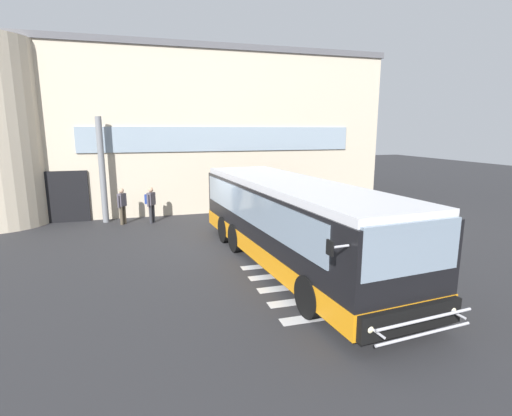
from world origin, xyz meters
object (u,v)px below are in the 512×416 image
entry_support_column (102,171)px  bus_main_foreground (291,224)px  passenger_near_column (122,204)px  passenger_by_doorway (151,202)px  safety_bollard_yellow (231,213)px

entry_support_column → bus_main_foreground: size_ratio=0.44×
bus_main_foreground → passenger_near_column: 9.03m
passenger_by_doorway → passenger_near_column: bearing=177.0°
bus_main_foreground → safety_bollard_yellow: size_ratio=12.16×
passenger_by_doorway → safety_bollard_yellow: size_ratio=1.86×
bus_main_foreground → passenger_by_doorway: bus_main_foreground is taller
entry_support_column → passenger_by_doorway: entry_support_column is taller
passenger_near_column → safety_bollard_yellow: 4.98m
passenger_near_column → safety_bollard_yellow: size_ratio=1.86×
passenger_near_column → safety_bollard_yellow: bearing=-13.1°
entry_support_column → bus_main_foreground: 10.10m
passenger_near_column → passenger_by_doorway: (1.26, -0.07, 0.03)m
safety_bollard_yellow → passenger_by_doorway: bearing=163.5°
entry_support_column → passenger_by_doorway: (2.06, -0.74, -1.46)m
bus_main_foreground → safety_bollard_yellow: (-0.54, 6.11, -0.88)m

